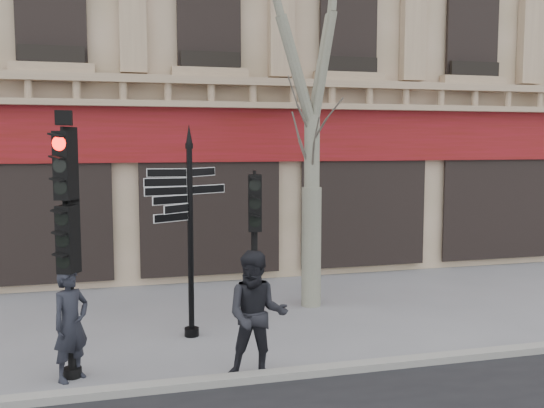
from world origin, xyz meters
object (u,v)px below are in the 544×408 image
(fingerpost, at_px, (190,195))
(pedestrian_a, at_px, (71,324))
(traffic_signal_main, at_px, (67,212))
(traffic_signal_secondary, at_px, (254,219))
(pedestrian_b, at_px, (257,315))

(fingerpost, xyz_separation_m, pedestrian_a, (-1.92, -1.53, -1.69))
(traffic_signal_main, bearing_deg, pedestrian_a, -63.78)
(traffic_signal_main, height_order, pedestrian_a, traffic_signal_main)
(fingerpost, height_order, traffic_signal_secondary, fingerpost)
(traffic_signal_main, bearing_deg, fingerpost, 60.86)
(pedestrian_a, distance_m, pedestrian_b, 2.67)
(fingerpost, xyz_separation_m, traffic_signal_secondary, (1.30, 0.67, -0.54))
(traffic_signal_main, xyz_separation_m, pedestrian_a, (0.00, -0.09, -1.62))
(traffic_signal_main, xyz_separation_m, traffic_signal_secondary, (3.23, 2.11, -0.47))
(fingerpost, bearing_deg, pedestrian_b, -90.33)
(traffic_signal_main, relative_size, pedestrian_b, 2.06)
(traffic_signal_secondary, bearing_deg, fingerpost, -141.52)
(traffic_signal_secondary, relative_size, pedestrian_b, 1.50)
(traffic_signal_secondary, xyz_separation_m, pedestrian_b, (-0.64, -2.85, -1.03))
(traffic_signal_main, relative_size, pedestrian_a, 2.36)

